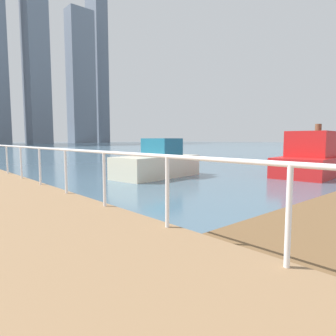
# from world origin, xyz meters

# --- Properties ---
(ground_plane) EXTENTS (300.00, 300.00, 0.00)m
(ground_plane) POSITION_xyz_m (0.00, 20.00, 0.00)
(ground_plane) COLOR slate
(boardwalk_railing) EXTENTS (0.06, 31.22, 1.08)m
(boardwalk_railing) POSITION_xyz_m (-3.15, 10.17, 1.25)
(boardwalk_railing) COLOR white
(boardwalk_railing) RESTS_ON boardwalk
(dock_piling_1) EXTENTS (0.30, 0.30, 2.47)m
(dock_piling_1) POSITION_xyz_m (9.64, 12.20, 1.23)
(dock_piling_1) COLOR brown
(dock_piling_1) RESTS_ON ground_plane
(moored_boat_0) EXTENTS (6.87, 2.92, 2.06)m
(moored_boat_0) POSITION_xyz_m (8.86, 11.94, 0.74)
(moored_boat_0) COLOR red
(moored_boat_0) RESTS_ON ground_plane
(moored_boat_1) EXTENTS (4.34, 2.35, 1.74)m
(moored_boat_1) POSITION_xyz_m (2.46, 16.26, 0.62)
(moored_boat_1) COLOR beige
(moored_boat_1) RESTS_ON ground_plane
(skyline_tower_4) EXTENTS (7.83, 11.47, 64.51)m
(skyline_tower_4) POSITION_xyz_m (33.19, 126.55, 32.25)
(skyline_tower_4) COLOR slate
(skyline_tower_4) RESTS_ON ground_plane
(skyline_tower_5) EXTENTS (10.97, 7.61, 58.54)m
(skyline_tower_5) POSITION_xyz_m (54.79, 133.61, 29.27)
(skyline_tower_5) COLOR slate
(skyline_tower_5) RESTS_ON ground_plane
(skyline_tower_6) EXTENTS (6.95, 10.82, 80.91)m
(skyline_tower_6) POSITION_xyz_m (68.71, 143.72, 40.46)
(skyline_tower_6) COLOR slate
(skyline_tower_6) RESTS_ON ground_plane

